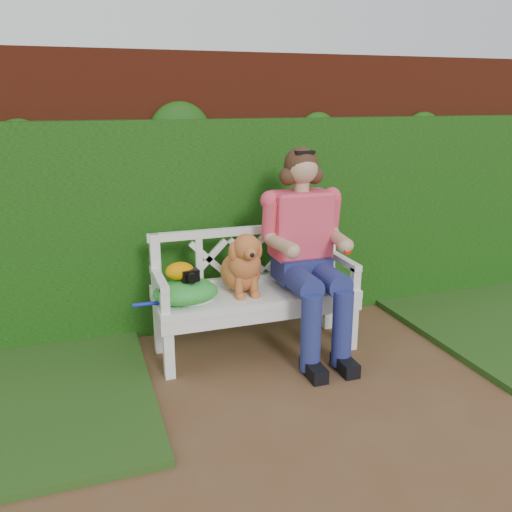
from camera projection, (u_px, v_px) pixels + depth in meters
name	position (u px, v px, depth m)	size (l,w,h in m)	color
ground	(353.00, 419.00, 3.26)	(60.00, 60.00, 0.00)	brown
brick_wall	(253.00, 189.00, 4.67)	(10.00, 0.30, 2.20)	maroon
ivy_hedge	(262.00, 222.00, 4.54)	(10.00, 0.18, 1.70)	#246411
garden_bench	(256.00, 321.00, 4.08)	(1.58, 0.60, 0.48)	white
seated_woman	(303.00, 249.00, 4.02)	(0.66, 0.87, 1.55)	#E44373
dog	(242.00, 261.00, 3.93)	(0.31, 0.43, 0.47)	#B88639
tennis_racket	(189.00, 299.00, 3.81)	(0.60, 0.25, 0.03)	white
green_bag	(186.00, 291.00, 3.78)	(0.46, 0.36, 0.16)	#2C7C26
camera_item	(190.00, 275.00, 3.75)	(0.12, 0.09, 0.08)	black
baseball_glove	(180.00, 271.00, 3.76)	(0.20, 0.15, 0.13)	#D38100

